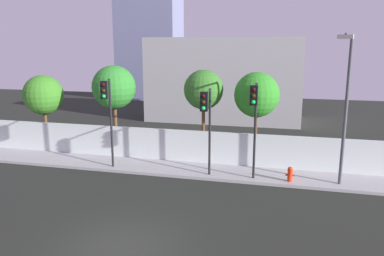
{
  "coord_description": "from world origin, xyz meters",
  "views": [
    {
      "loc": [
        5.11,
        -10.42,
        6.55
      ],
      "look_at": [
        0.86,
        6.5,
        2.77
      ],
      "focal_mm": 35.07,
      "sensor_mm": 36.0,
      "label": 1
    }
  ],
  "objects": [
    {
      "name": "perimeter_wall",
      "position": [
        0.0,
        9.49,
        1.05
      ],
      "size": [
        36.0,
        0.18,
        1.8
      ],
      "primitive_type": "cube",
      "color": "silver",
      "rests_on": "sidewalk"
    },
    {
      "name": "roadside_tree_midright",
      "position": [
        0.54,
        10.46,
        4.15
      ],
      "size": [
        2.27,
        2.27,
        5.31
      ],
      "color": "brown",
      "rests_on": "ground"
    },
    {
      "name": "sidewalk",
      "position": [
        0.0,
        8.2,
        0.07
      ],
      "size": [
        36.0,
        2.4,
        0.15
      ],
      "primitive_type": "cube",
      "color": "#9F9F9F",
      "rests_on": "ground"
    },
    {
      "name": "roadside_tree_rightmost",
      "position": [
        3.55,
        10.46,
        3.95
      ],
      "size": [
        2.51,
        2.51,
        5.22
      ],
      "color": "brown",
      "rests_on": "ground"
    },
    {
      "name": "roadside_tree_midleft",
      "position": [
        -5.03,
        10.46,
        4.14
      ],
      "size": [
        2.64,
        2.64,
        5.49
      ],
      "color": "brown",
      "rests_on": "ground"
    },
    {
      "name": "ground_plane",
      "position": [
        0.0,
        0.0,
        0.0
      ],
      "size": [
        80.0,
        80.0,
        0.0
      ],
      "primitive_type": "plane",
      "color": "black"
    },
    {
      "name": "traffic_light_right",
      "position": [
        -3.7,
        6.89,
        3.64
      ],
      "size": [
        0.56,
        1.48,
        4.78
      ],
      "color": "black",
      "rests_on": "sidewalk"
    },
    {
      "name": "traffic_light_center",
      "position": [
        1.51,
        6.75,
        3.4
      ],
      "size": [
        0.34,
        1.7,
        4.42
      ],
      "color": "black",
      "rests_on": "sidewalk"
    },
    {
      "name": "roadside_tree_leftmost",
      "position": [
        -9.99,
        10.46,
        3.52
      ],
      "size": [
        2.54,
        2.54,
        4.81
      ],
      "color": "brown",
      "rests_on": "ground"
    },
    {
      "name": "fire_hydrant",
      "position": [
        5.51,
        7.51,
        0.54
      ],
      "size": [
        0.44,
        0.26,
        0.74
      ],
      "color": "red",
      "rests_on": "sidewalk"
    },
    {
      "name": "street_lamp_curbside",
      "position": [
        7.75,
        7.47,
        4.28
      ],
      "size": [
        0.94,
        2.17,
        6.95
      ],
      "color": "#4C4C51",
      "rests_on": "sidewalk"
    },
    {
      "name": "traffic_light_left",
      "position": [
        3.74,
        6.95,
        3.6
      ],
      "size": [
        0.34,
        1.37,
        4.73
      ],
      "color": "black",
      "rests_on": "sidewalk"
    },
    {
      "name": "low_building_distant",
      "position": [
        -0.32,
        23.49,
        3.68
      ],
      "size": [
        13.53,
        6.0,
        7.36
      ],
      "primitive_type": "cube",
      "color": "#A8A8A8",
      "rests_on": "ground"
    }
  ]
}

